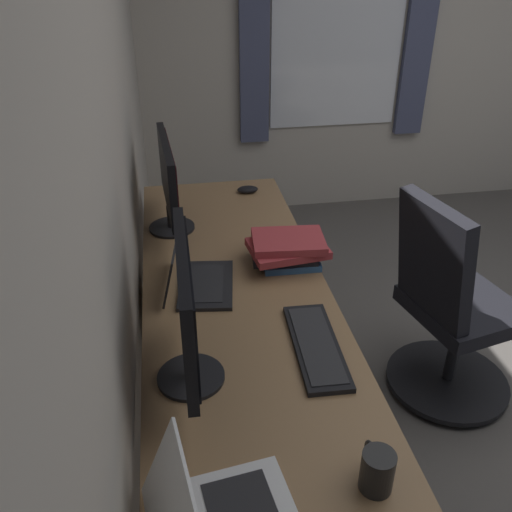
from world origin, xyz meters
The scene contains 16 objects.
wall_back centered at (0.00, 1.99, 1.30)m, with size 5.30×0.10×2.60m, color beige.
wall_right centered at (2.40, 0.00, 1.30)m, with size 0.10×4.47×2.60m, color beige.
window_panel centered at (2.34, 0.57, 1.22)m, with size 0.02×0.92×1.16m, color white.
curtain_near centered at (2.31, -0.01, 1.22)m, with size 0.05×0.20×1.32m, color #4C5170.
curtain_far centered at (2.31, 1.15, 1.22)m, with size 0.05×0.20×1.32m, color #4C5170.
desk centered at (0.03, 1.57, 0.67)m, with size 2.32×0.68×0.73m.
drawer_pedestal centered at (0.32, 1.60, 0.35)m, with size 0.40×0.51×0.69m.
monitor_primary centered at (-0.28, 1.77, 0.98)m, with size 0.52×0.20×0.44m.
monitor_secondary centered at (0.69, 1.79, 0.96)m, with size 0.55×0.20×0.40m.
laptop_left centered at (0.21, 1.73, 0.78)m, with size 0.35×0.28×0.20m.
keyboard_main centered at (-0.21, 1.37, 0.74)m, with size 0.43×0.16×0.02m.
mouse_main centered at (0.54, 1.39, 0.75)m, with size 0.06×0.10×0.03m, color silver.
mouse_spare centered at (1.03, 1.40, 0.75)m, with size 0.06×0.10×0.03m, color black.
book_stack_near centered at (0.32, 1.35, 0.79)m, with size 0.24×0.31×0.12m.
coffee_mug centered at (-0.72, 1.36, 0.78)m, with size 0.12×0.08×0.11m.
office_chair centered at (0.25, 0.64, 0.46)m, with size 0.56×0.59×0.97m.
Camera 1 is at (-1.53, 1.79, 1.88)m, focal length 39.10 mm.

